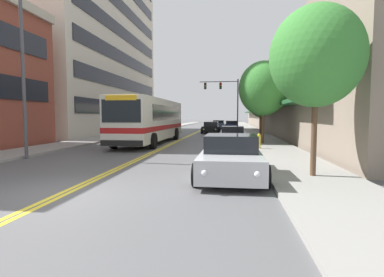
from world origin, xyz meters
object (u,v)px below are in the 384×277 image
Objects in this scene: car_red_parked_left_mid at (166,127)px; street_tree_right_near at (316,57)px; car_dark_grey_parked_right_mid at (233,135)px; car_champagne_moving_lead at (218,124)px; city_bus at (152,119)px; car_white_parked_left_far at (154,129)px; car_slate_blue_moving_third at (219,125)px; street_tree_right_mid at (264,88)px; car_navy_parked_right_far at (231,126)px; car_silver_parked_right_foreground at (231,158)px; street_tree_right_far at (261,105)px; traffic_signal_mast at (225,94)px; street_lamp_left_near at (28,45)px; fire_hydrant at (259,141)px; car_black_moving_second at (211,128)px.

street_tree_right_near is (11.27, -29.13, 3.33)m from car_red_parked_left_mid.
car_dark_grey_parked_right_mid is 30.94m from car_champagne_moving_lead.
car_white_parked_left_far is at bearing 103.89° from city_bus.
car_slate_blue_moving_third reaches higher than car_dark_grey_parked_right_mid.
car_champagne_moving_lead is at bearing 67.52° from car_red_parked_left_mid.
car_dark_grey_parked_right_mid reaches higher than car_red_parked_left_mid.
car_slate_blue_moving_third is at bearing 99.17° from street_tree_right_mid.
street_tree_right_near reaches higher than car_navy_parked_right_far.
car_silver_parked_right_foreground is 1.00× the size of street_tree_right_far.
traffic_signal_mast is 0.82× the size of street_lamp_left_near.
car_champagne_moving_lead is 0.51× the size of street_lamp_left_near.
car_red_parked_left_mid is 1.12× the size of car_dark_grey_parked_right_mid.
car_dark_grey_parked_right_mid is 14.65m from street_lamp_left_near.
car_dark_grey_parked_right_mid is (6.11, 1.01, -1.23)m from city_bus.
street_tree_right_mid is (8.22, -0.59, 2.13)m from city_bus.
city_bus is 32.06m from car_champagne_moving_lead.
car_silver_parked_right_foreground is 10.87m from street_lamp_left_near.
car_red_parked_left_mid is 16.16m from car_champagne_moving_lead.
car_silver_parked_right_foreground is at bearing -101.29° from fire_hydrant.
street_lamp_left_near is (-0.61, -20.09, 4.70)m from car_white_parked_left_far.
car_silver_parked_right_foreground is 0.60× the size of traffic_signal_mast.
car_silver_parked_right_foreground is at bearing -69.45° from car_white_parked_left_far.
car_navy_parked_right_far is 0.81× the size of street_tree_right_near.
traffic_signal_mast is at bearing -81.18° from car_champagne_moving_lead.
car_navy_parked_right_far reaches higher than car_slate_blue_moving_third.
car_silver_parked_right_foreground reaches higher than car_black_moving_second.
traffic_signal_mast reaches higher than street_tree_right_near.
car_slate_blue_moving_third reaches higher than car_red_parked_left_mid.
city_bus is at bearing -96.34° from car_champagne_moving_lead.
street_tree_right_far is at bearing 88.82° from street_tree_right_near.
traffic_signal_mast is at bearing 131.40° from car_navy_parked_right_far.
fire_hydrant is at bearing 97.08° from street_tree_right_near.
traffic_signal_mast reaches higher than car_silver_parked_right_foreground.
car_white_parked_left_far is at bearing 116.09° from street_tree_right_near.
city_bus is 8.51m from street_tree_right_mid.
car_champagne_moving_lead is (3.54, 31.85, -1.20)m from city_bus.
city_bus reaches higher than fire_hydrant.
car_slate_blue_moving_third is (-2.15, 24.74, 0.04)m from car_dark_grey_parked_right_mid.
car_white_parked_left_far is 0.81× the size of street_tree_right_mid.
street_lamp_left_near reaches higher than car_slate_blue_moving_third.
fire_hydrant is (-0.99, 8.01, -3.31)m from street_tree_right_near.
car_dark_grey_parked_right_mid is 1.00× the size of car_slate_blue_moving_third.
street_tree_right_far is at bearing -29.35° from car_red_parked_left_mid.
car_black_moving_second is at bearing 75.36° from city_bus.
street_tree_right_mid reaches higher than car_black_moving_second.
car_navy_parked_right_far is at bearing 48.60° from car_white_parked_left_far.
street_tree_right_near is at bearing -68.85° from car_red_parked_left_mid.
car_dark_grey_parked_right_mid reaches higher than fire_hydrant.
city_bus reaches higher than car_red_parked_left_mid.
street_tree_right_near reaches higher than car_black_moving_second.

